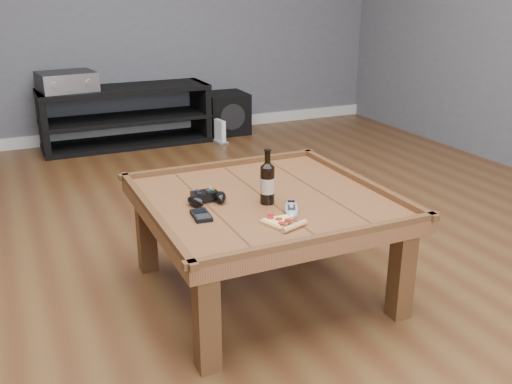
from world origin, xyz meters
name	(u,v)px	position (x,y,z in m)	size (l,w,h in m)	color
ground	(264,290)	(0.00, 0.00, 0.00)	(6.00, 6.00, 0.00)	#4D2B16
baseboard	(122,133)	(0.00, 2.99, 0.05)	(5.00, 0.02, 0.10)	silver
coffee_table	(264,210)	(0.00, 0.00, 0.39)	(1.03, 1.03, 0.48)	brown
media_console	(126,117)	(0.00, 2.75, 0.25)	(1.40, 0.45, 0.50)	black
beer_bottle	(267,182)	(-0.02, -0.07, 0.54)	(0.06, 0.06, 0.23)	black
game_controller	(207,197)	(-0.24, 0.04, 0.47)	(0.19, 0.13, 0.05)	black
pizza_slice	(281,222)	(-0.06, -0.28, 0.46)	(0.20, 0.25, 0.02)	tan
smartphone	(201,215)	(-0.32, -0.10, 0.46)	(0.07, 0.12, 0.02)	black
remote_control	(291,208)	(0.03, -0.19, 0.46)	(0.13, 0.19, 0.03)	#979BA4
av_receiver	(67,81)	(-0.45, 2.74, 0.57)	(0.47, 0.41, 0.15)	black
subwoofer	(226,113)	(0.93, 2.79, 0.19)	(0.38, 0.38, 0.37)	black
game_console	(220,132)	(0.75, 2.50, 0.09)	(0.11, 0.17, 0.20)	slate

